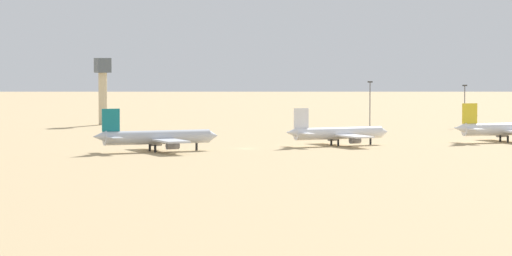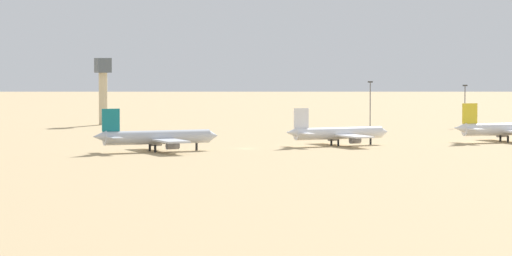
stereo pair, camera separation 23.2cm
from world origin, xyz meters
name	(u,v)px [view 1 (the left image)]	position (x,y,z in m)	size (l,w,h in m)	color
ground	(245,149)	(0.00, 0.00, 0.00)	(4000.00, 4000.00, 0.00)	tan
ridge_east	(252,45)	(565.18, 1178.99, 46.08)	(237.47, 228.34, 92.17)	gray
parked_jet_teal_3	(156,137)	(-26.12, -0.96, 3.74)	(34.55, 28.99, 11.43)	silver
parked_jet_white_4	(338,133)	(28.13, -1.12, 3.50)	(32.29, 27.03, 10.69)	white
parked_jet_yellow_5	(507,129)	(80.88, -8.44, 3.77)	(34.82, 29.52, 11.50)	white
control_tower	(103,84)	(7.36, 140.86, 15.09)	(5.20, 5.20, 25.00)	#C6B793
light_pole_west	(465,102)	(120.27, 68.79, 8.84)	(1.80, 0.50, 15.27)	#59595E
light_pole_mid	(370,101)	(85.12, 76.58, 9.56)	(1.80, 0.50, 16.68)	#59595E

